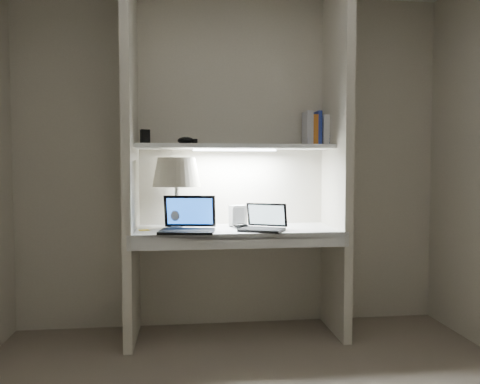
{
  "coord_description": "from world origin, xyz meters",
  "views": [
    {
      "loc": [
        -0.36,
        -2.05,
        1.2
      ],
      "look_at": [
        0.01,
        1.05,
        1.04
      ],
      "focal_mm": 35.0,
      "sensor_mm": 36.0,
      "label": 1
    }
  ],
  "objects": [
    {
      "name": "mouse",
      "position": [
        0.03,
        1.2,
        0.79
      ],
      "size": [
        0.11,
        0.07,
        0.04
      ],
      "primitive_type": "ellipsoid",
      "rotation": [
        0.0,
        0.0,
        -0.03
      ],
      "color": "black",
      "rests_on": "desk"
    },
    {
      "name": "sticky_note",
      "position": [
        -0.64,
        1.19,
        0.77
      ],
      "size": [
        0.09,
        0.09,
        0.0
      ],
      "primitive_type": "cube",
      "rotation": [
        0.0,
        0.0,
        0.31
      ],
      "color": "yellow",
      "rests_on": "desk"
    },
    {
      "name": "shelf_gadget",
      "position": [
        -0.35,
        1.31,
        1.39
      ],
      "size": [
        0.15,
        0.13,
        0.05
      ],
      "primitive_type": "ellipsoid",
      "rotation": [
        0.0,
        0.0,
        -0.43
      ],
      "color": "black",
      "rests_on": "shelf"
    },
    {
      "name": "alcove_panel_left",
      "position": [
        -0.73,
        1.23,
        1.25
      ],
      "size": [
        0.06,
        0.55,
        2.5
      ],
      "primitive_type": "cube",
      "color": "beige",
      "rests_on": "floor"
    },
    {
      "name": "laptop_main",
      "position": [
        -0.34,
        1.1,
        0.82
      ],
      "size": [
        0.39,
        0.35,
        0.24
      ],
      "rotation": [
        0.0,
        0.0,
        -0.14
      ],
      "color": "black",
      "rests_on": "desk"
    },
    {
      "name": "speaker",
      "position": [
        0.02,
        1.31,
        0.85
      ],
      "size": [
        0.13,
        0.11,
        0.16
      ],
      "primitive_type": "cube",
      "rotation": [
        0.0,
        0.0,
        0.38
      ],
      "color": "silver",
      "rests_on": "desk"
    },
    {
      "name": "desk",
      "position": [
        0.0,
        1.23,
        0.75
      ],
      "size": [
        1.4,
        0.55,
        0.04
      ],
      "primitive_type": "cube",
      "color": "white",
      "rests_on": "alcove_panel_left"
    },
    {
      "name": "book_row",
      "position": [
        0.65,
        1.38,
        1.48
      ],
      "size": [
        0.24,
        0.17,
        0.25
      ],
      "color": "white",
      "rests_on": "shelf"
    },
    {
      "name": "strip_light",
      "position": [
        0.0,
        1.32,
        1.33
      ],
      "size": [
        0.6,
        0.04,
        0.02
      ],
      "primitive_type": "cube",
      "color": "white",
      "rests_on": "shelf"
    },
    {
      "name": "alcove_panel_right",
      "position": [
        0.73,
        1.23,
        1.25
      ],
      "size": [
        0.06,
        0.55,
        2.5
      ],
      "primitive_type": "cube",
      "color": "beige",
      "rests_on": "floor"
    },
    {
      "name": "laptop_netbook",
      "position": [
        0.18,
        1.1,
        0.81
      ],
      "size": [
        0.37,
        0.35,
        0.18
      ],
      "rotation": [
        0.0,
        0.0,
        -0.45
      ],
      "color": "black",
      "rests_on": "desk"
    },
    {
      "name": "table_lamp",
      "position": [
        -0.42,
        1.28,
        1.11
      ],
      "size": [
        0.34,
        0.34,
        0.5
      ],
      "color": "white",
      "rests_on": "desk"
    },
    {
      "name": "cable_coil",
      "position": [
        0.03,
        1.33,
        0.78
      ],
      "size": [
        0.1,
        0.1,
        0.01
      ],
      "primitive_type": "torus",
      "rotation": [
        0.0,
        0.0,
        0.04
      ],
      "color": "black",
      "rests_on": "desk"
    },
    {
      "name": "shelf_box",
      "position": [
        -0.64,
        1.36,
        1.42
      ],
      "size": [
        0.07,
        0.06,
        0.11
      ],
      "primitive_type": "cube",
      "rotation": [
        0.0,
        0.0,
        0.34
      ],
      "color": "black",
      "rests_on": "shelf"
    },
    {
      "name": "desk_apron",
      "position": [
        0.0,
        0.96,
        0.72
      ],
      "size": [
        1.46,
        0.03,
        0.1
      ],
      "primitive_type": "cube",
      "color": "silver",
      "rests_on": "desk"
    },
    {
      "name": "shelf",
      "position": [
        0.0,
        1.32,
        1.35
      ],
      "size": [
        1.4,
        0.36,
        0.03
      ],
      "primitive_type": "cube",
      "color": "silver",
      "rests_on": "back_wall"
    },
    {
      "name": "back_wall",
      "position": [
        0.0,
        1.5,
        1.25
      ],
      "size": [
        3.2,
        0.01,
        2.5
      ],
      "primitive_type": "cube",
      "color": "beige",
      "rests_on": "floor"
    }
  ]
}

